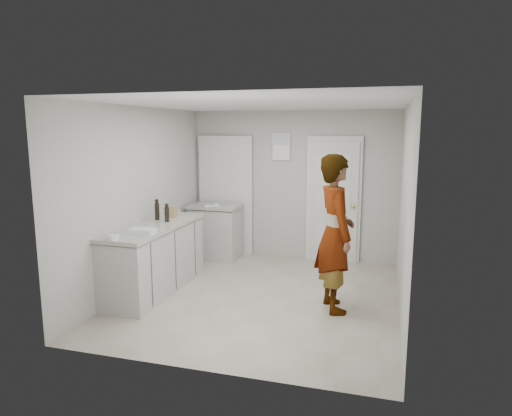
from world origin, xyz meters
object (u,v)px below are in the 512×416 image
(person, at_px, (335,233))
(spice_jar, at_px, (178,213))
(oil_cruet_a, at_px, (167,213))
(cake_mix_box, at_px, (172,212))
(oil_cruet_b, at_px, (157,210))
(egg_bowl, at_px, (113,238))
(baking_dish, at_px, (143,231))

(person, bearing_deg, spice_jar, 51.11)
(person, distance_m, oil_cruet_a, 2.35)
(spice_jar, bearing_deg, cake_mix_box, -91.24)
(oil_cruet_b, distance_m, egg_bowl, 1.23)
(spice_jar, xyz_separation_m, oil_cruet_b, (-0.14, -0.38, 0.10))
(oil_cruet_b, relative_size, baking_dish, 0.92)
(person, xyz_separation_m, oil_cruet_b, (-2.53, 0.30, 0.11))
(egg_bowl, bearing_deg, cake_mix_box, 87.49)
(person, bearing_deg, cake_mix_box, 55.42)
(baking_dish, bearing_deg, spice_jar, 93.83)
(cake_mix_box, height_order, egg_bowl, cake_mix_box)
(cake_mix_box, xyz_separation_m, baking_dish, (0.08, -0.99, -0.06))
(baking_dish, relative_size, egg_bowl, 2.32)
(oil_cruet_a, relative_size, baking_dish, 0.80)
(person, height_order, egg_bowl, person)
(oil_cruet_a, bearing_deg, oil_cruet_b, 156.21)
(oil_cruet_a, height_order, baking_dish, oil_cruet_a)
(oil_cruet_a, xyz_separation_m, baking_dish, (0.03, -0.71, -0.10))
(oil_cruet_b, xyz_separation_m, egg_bowl, (0.08, -1.22, -0.12))
(person, height_order, cake_mix_box, person)
(person, height_order, spice_jar, person)
(egg_bowl, bearing_deg, spice_jar, 87.65)
(baking_dish, height_order, egg_bowl, same)
(oil_cruet_b, bearing_deg, cake_mix_box, 53.27)
(cake_mix_box, height_order, baking_dish, cake_mix_box)
(cake_mix_box, bearing_deg, spice_jar, 80.69)
(cake_mix_box, height_order, spice_jar, cake_mix_box)
(oil_cruet_b, distance_m, baking_dish, 0.84)
(oil_cruet_b, bearing_deg, oil_cruet_a, -23.79)
(baking_dish, bearing_deg, person, 12.23)
(egg_bowl, bearing_deg, oil_cruet_b, 93.70)
(cake_mix_box, bearing_deg, baking_dish, -93.27)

